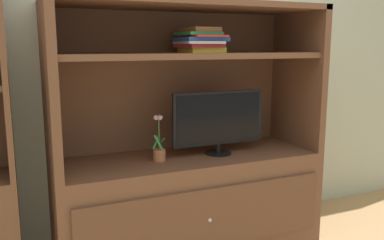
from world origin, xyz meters
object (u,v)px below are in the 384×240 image
(tv_monitor, at_px, (219,120))
(media_console, at_px, (189,176))
(magazine_stack, at_px, (200,41))
(potted_plant, at_px, (159,149))

(tv_monitor, bearing_deg, media_console, 168.49)
(media_console, height_order, tv_monitor, media_console)
(media_console, xyz_separation_m, magazine_stack, (0.08, -0.01, 0.89))
(tv_monitor, relative_size, potted_plant, 2.19)
(potted_plant, bearing_deg, magazine_stack, 6.48)
(magazine_stack, bearing_deg, tv_monitor, -15.71)
(magazine_stack, bearing_deg, potted_plant, -173.52)
(tv_monitor, distance_m, potted_plant, 0.45)
(potted_plant, distance_m, magazine_stack, 0.74)
(tv_monitor, xyz_separation_m, potted_plant, (-0.42, 0.00, -0.15))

